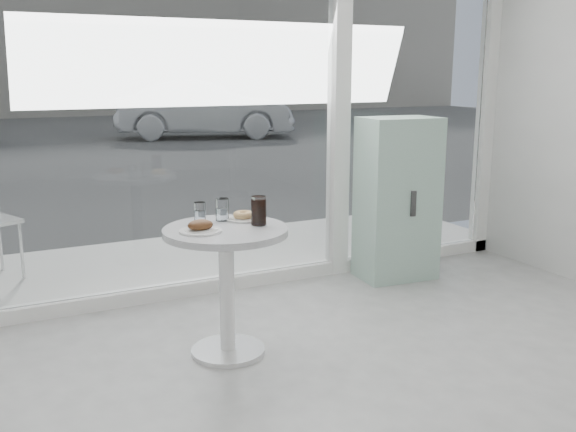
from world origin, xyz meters
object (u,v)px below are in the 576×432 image
water_tumbler_a (200,213)px  cola_glass (259,211)px  car_silver (205,109)px  water_tumbler_b (222,211)px  plate_fritter (201,227)px  main_table (226,265)px  mint_cabinet (397,199)px  plate_donut (243,217)px

water_tumbler_a → cola_glass: (0.27, -0.25, 0.03)m
car_silver → water_tumbler_b: bearing=179.3°
car_silver → plate_fritter: 13.06m
main_table → water_tumbler_a: bearing=107.7°
main_table → water_tumbler_a: (-0.07, 0.23, 0.27)m
car_silver → cola_glass: size_ratio=25.75×
mint_cabinet → water_tumbler_b: mint_cabinet is taller
main_table → car_silver: (4.16, 12.30, 0.17)m
mint_cabinet → cola_glass: (-1.56, -0.79, 0.20)m
mint_cabinet → water_tumbler_b: (-1.71, -0.58, 0.18)m
car_silver → water_tumbler_a: car_silver is taller
car_silver → plate_donut: size_ratio=20.67×
plate_donut → main_table: bearing=-140.3°
main_table → plate_fritter: plate_fritter is taller
plate_fritter → water_tumbler_a: water_tumbler_a is taller
water_tumbler_a → car_silver: bearing=70.7°
main_table → mint_cabinet: (1.76, 0.77, 0.10)m
water_tumbler_a → main_table: bearing=-72.3°
water_tumbler_a → plate_donut: bearing=-20.4°
plate_fritter → water_tumbler_b: bearing=45.9°
car_silver → plate_fritter: bearing=178.7°
plate_donut → water_tumbler_a: (-0.24, 0.09, 0.03)m
main_table → cola_glass: (0.20, -0.02, 0.30)m
main_table → plate_fritter: 0.29m
car_silver → main_table: bearing=179.3°
water_tumbler_a → mint_cabinet: bearing=16.3°
plate_fritter → water_tumbler_a: size_ratio=2.08×
car_silver → plate_fritter: car_silver is taller
water_tumbler_b → water_tumbler_a: bearing=160.8°
main_table → water_tumbler_b: size_ratio=5.76×
water_tumbler_a → plate_fritter: bearing=-107.6°
plate_donut → water_tumbler_a: size_ratio=1.85×
plate_fritter → mint_cabinet: bearing=22.5°
cola_glass → water_tumbler_b: bearing=125.8°
main_table → car_silver: car_silver is taller
water_tumbler_a → cola_glass: size_ratio=0.67×
main_table → car_silver: bearing=71.3°
cola_glass → main_table: bearing=174.8°
plate_donut → car_silver: bearing=71.8°
water_tumbler_a → cola_glass: cola_glass is taller
plate_fritter → plate_donut: plate_fritter is taller
main_table → car_silver: size_ratio=0.18×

